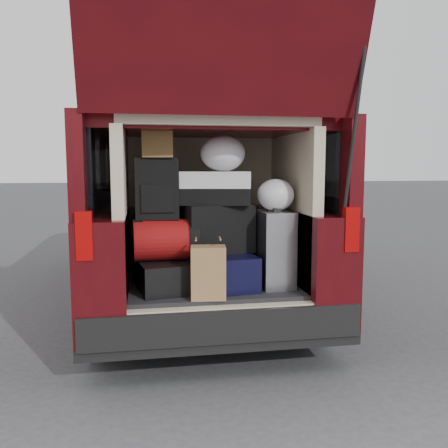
{
  "coord_description": "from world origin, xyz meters",
  "views": [
    {
      "loc": [
        -0.51,
        -3.27,
        1.44
      ],
      "look_at": [
        0.09,
        0.2,
        1.01
      ],
      "focal_mm": 38.0,
      "sensor_mm": 36.0,
      "label": 1
    }
  ],
  "objects_px": {
    "navy_hardshell": "(218,270)",
    "backpack": "(157,188)",
    "red_duffel": "(165,240)",
    "black_soft_case": "(217,228)",
    "twotone_duffel": "(214,188)",
    "silver_roller": "(273,249)",
    "kraft_bag": "(208,273)",
    "black_hardshell": "(165,274)"
  },
  "relations": [
    {
      "from": "navy_hardshell",
      "to": "silver_roller",
      "type": "relative_size",
      "value": 1.02
    },
    {
      "from": "silver_roller",
      "to": "black_soft_case",
      "type": "relative_size",
      "value": 1.13
    },
    {
      "from": "red_duffel",
      "to": "twotone_duffel",
      "type": "bearing_deg",
      "value": 6.91
    },
    {
      "from": "navy_hardshell",
      "to": "red_duffel",
      "type": "distance_m",
      "value": 0.45
    },
    {
      "from": "black_hardshell",
      "to": "red_duffel",
      "type": "xyz_separation_m",
      "value": [
        0.01,
        0.0,
        0.25
      ]
    },
    {
      "from": "black_hardshell",
      "to": "black_soft_case",
      "type": "distance_m",
      "value": 0.52
    },
    {
      "from": "silver_roller",
      "to": "red_duffel",
      "type": "bearing_deg",
      "value": 173.47
    },
    {
      "from": "red_duffel",
      "to": "backpack",
      "type": "distance_m",
      "value": 0.37
    },
    {
      "from": "silver_roller",
      "to": "red_duffel",
      "type": "height_order",
      "value": "silver_roller"
    },
    {
      "from": "navy_hardshell",
      "to": "red_duffel",
      "type": "bearing_deg",
      "value": 172.2
    },
    {
      "from": "red_duffel",
      "to": "backpack",
      "type": "relative_size",
      "value": 1.03
    },
    {
      "from": "red_duffel",
      "to": "black_soft_case",
      "type": "distance_m",
      "value": 0.4
    },
    {
      "from": "silver_roller",
      "to": "backpack",
      "type": "relative_size",
      "value": 1.28
    },
    {
      "from": "backpack",
      "to": "twotone_duffel",
      "type": "height_order",
      "value": "backpack"
    },
    {
      "from": "backpack",
      "to": "twotone_duffel",
      "type": "relative_size",
      "value": 0.82
    },
    {
      "from": "red_duffel",
      "to": "twotone_duffel",
      "type": "relative_size",
      "value": 0.84
    },
    {
      "from": "backpack",
      "to": "black_soft_case",
      "type": "bearing_deg",
      "value": 3.76
    },
    {
      "from": "twotone_duffel",
      "to": "backpack",
      "type": "bearing_deg",
      "value": -167.6
    },
    {
      "from": "black_hardshell",
      "to": "kraft_bag",
      "type": "distance_m",
      "value": 0.42
    },
    {
      "from": "kraft_bag",
      "to": "navy_hardshell",
      "type": "bearing_deg",
      "value": 75.94
    },
    {
      "from": "navy_hardshell",
      "to": "black_soft_case",
      "type": "xyz_separation_m",
      "value": [
        0.01,
        0.07,
        0.3
      ]
    },
    {
      "from": "red_duffel",
      "to": "black_soft_case",
      "type": "height_order",
      "value": "black_soft_case"
    },
    {
      "from": "black_hardshell",
      "to": "backpack",
      "type": "relative_size",
      "value": 1.21
    },
    {
      "from": "kraft_bag",
      "to": "black_soft_case",
      "type": "relative_size",
      "value": 0.72
    },
    {
      "from": "red_duffel",
      "to": "silver_roller",
      "type": "bearing_deg",
      "value": -5.94
    },
    {
      "from": "backpack",
      "to": "silver_roller",
      "type": "bearing_deg",
      "value": -5.18
    },
    {
      "from": "black_hardshell",
      "to": "black_soft_case",
      "type": "relative_size",
      "value": 1.07
    },
    {
      "from": "backpack",
      "to": "twotone_duffel",
      "type": "bearing_deg",
      "value": 2.82
    },
    {
      "from": "twotone_duffel",
      "to": "black_hardshell",
      "type": "bearing_deg",
      "value": -159.31
    },
    {
      "from": "silver_roller",
      "to": "kraft_bag",
      "type": "distance_m",
      "value": 0.6
    },
    {
      "from": "red_duffel",
      "to": "backpack",
      "type": "bearing_deg",
      "value": 133.52
    },
    {
      "from": "twotone_duffel",
      "to": "black_soft_case",
      "type": "bearing_deg",
      "value": 26.62
    },
    {
      "from": "red_duffel",
      "to": "twotone_duffel",
      "type": "height_order",
      "value": "twotone_duffel"
    },
    {
      "from": "navy_hardshell",
      "to": "backpack",
      "type": "xyz_separation_m",
      "value": [
        -0.44,
        0.05,
        0.6
      ]
    },
    {
      "from": "kraft_bag",
      "to": "black_soft_case",
      "type": "distance_m",
      "value": 0.47
    },
    {
      "from": "silver_roller",
      "to": "twotone_duffel",
      "type": "xyz_separation_m",
      "value": [
        -0.43,
        0.1,
        0.45
      ]
    },
    {
      "from": "black_soft_case",
      "to": "twotone_duffel",
      "type": "distance_m",
      "value": 0.3
    },
    {
      "from": "navy_hardshell",
      "to": "silver_roller",
      "type": "height_order",
      "value": "silver_roller"
    },
    {
      "from": "black_soft_case",
      "to": "twotone_duffel",
      "type": "height_order",
      "value": "twotone_duffel"
    },
    {
      "from": "kraft_bag",
      "to": "twotone_duffel",
      "type": "relative_size",
      "value": 0.67
    },
    {
      "from": "navy_hardshell",
      "to": "kraft_bag",
      "type": "bearing_deg",
      "value": -117.99
    },
    {
      "from": "navy_hardshell",
      "to": "backpack",
      "type": "distance_m",
      "value": 0.75
    }
  ]
}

